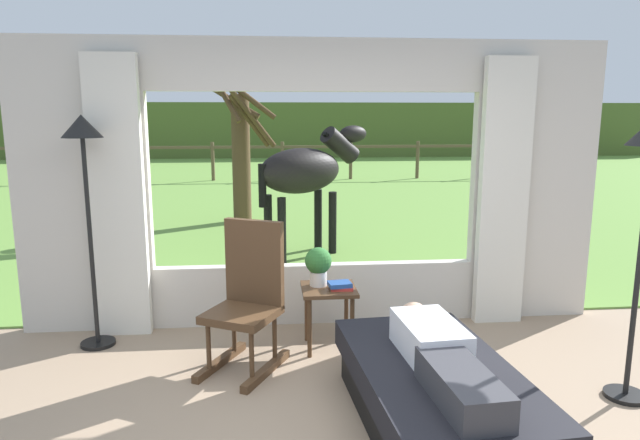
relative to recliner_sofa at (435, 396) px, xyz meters
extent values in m
cube|color=beige|center=(-2.59, 1.90, 1.06)|extent=(1.15, 0.12, 2.55)
cube|color=beige|center=(1.46, 1.90, 1.06)|extent=(1.15, 0.12, 2.55)
cube|color=beige|center=(-0.57, 1.90, 0.06)|extent=(2.90, 0.12, 0.55)
cube|color=beige|center=(-0.57, 1.90, 2.11)|extent=(2.90, 0.12, 0.45)
cube|color=silver|center=(-2.26, 1.76, 0.98)|extent=(0.44, 0.10, 2.40)
cube|color=silver|center=(1.12, 1.76, 0.98)|extent=(0.44, 0.10, 2.40)
cube|color=olive|center=(-0.57, 12.80, -0.21)|extent=(36.00, 21.68, 0.02)
cube|color=#4E622B|center=(-0.57, 22.64, 0.98)|extent=(36.00, 2.00, 2.40)
cube|color=black|center=(0.00, 0.00, -0.10)|extent=(0.95, 1.62, 0.24)
cube|color=black|center=(0.00, 0.00, 0.11)|extent=(1.03, 1.77, 0.18)
cube|color=silver|center=(0.00, 0.15, 0.31)|extent=(0.39, 0.62, 0.22)
cube|color=#333338|center=(0.00, -0.45, 0.29)|extent=(0.33, 0.70, 0.18)
sphere|color=tan|center=(0.00, 0.54, 0.31)|extent=(0.20, 0.20, 0.20)
cube|color=#4C331E|center=(-1.20, 0.93, 0.22)|extent=(0.65, 0.65, 0.06)
cube|color=#4C331E|center=(-1.11, 1.12, 0.56)|extent=(0.45, 0.28, 0.68)
cube|color=#4C331E|center=(-1.38, 1.03, -0.19)|extent=(0.37, 0.63, 0.06)
cube|color=#4C331E|center=(-1.03, 0.84, -0.19)|extent=(0.37, 0.63, 0.06)
cylinder|color=#4C331E|center=(-1.45, 0.86, 0.02)|extent=(0.04, 0.04, 0.38)
cylinder|color=#4C331E|center=(-1.13, 0.69, 0.02)|extent=(0.04, 0.04, 0.38)
cylinder|color=#4C331E|center=(-1.28, 1.18, 0.02)|extent=(0.04, 0.04, 0.38)
cylinder|color=#4C331E|center=(-0.96, 1.01, 0.02)|extent=(0.04, 0.04, 0.38)
cube|color=#4C331E|center=(-0.51, 1.29, 0.29)|extent=(0.44, 0.44, 0.03)
cylinder|color=#4C331E|center=(-0.68, 1.12, 0.03)|extent=(0.04, 0.04, 0.49)
cylinder|color=#4C331E|center=(-0.34, 1.12, 0.03)|extent=(0.04, 0.04, 0.49)
cylinder|color=#4C331E|center=(-0.68, 1.46, 0.03)|extent=(0.04, 0.04, 0.49)
cylinder|color=#4C331E|center=(-0.34, 1.46, 0.03)|extent=(0.04, 0.04, 0.49)
cylinder|color=silver|center=(-0.59, 1.35, 0.36)|extent=(0.14, 0.14, 0.12)
sphere|color=#2D6B2D|center=(-0.59, 1.35, 0.51)|extent=(0.22, 0.22, 0.22)
cube|color=#B22D28|center=(-0.42, 1.23, 0.31)|extent=(0.18, 0.15, 0.02)
cube|color=#23478C|center=(-0.43, 1.23, 0.34)|extent=(0.20, 0.17, 0.03)
cylinder|color=black|center=(-2.43, 1.52, -0.20)|extent=(0.28, 0.28, 0.03)
cylinder|color=black|center=(-2.43, 1.52, 0.64)|extent=(0.04, 0.04, 1.73)
cone|color=black|center=(-2.43, 1.52, 1.60)|extent=(0.32, 0.32, 0.18)
cylinder|color=black|center=(1.42, 0.27, -0.20)|extent=(0.28, 0.28, 0.03)
cylinder|color=black|center=(1.42, 0.27, 0.64)|extent=(0.04, 0.04, 1.71)
ellipsoid|color=black|center=(-0.56, 4.33, 0.95)|extent=(1.34, 1.15, 0.60)
cylinder|color=black|center=(0.01, 4.70, 1.26)|extent=(0.64, 0.55, 0.53)
ellipsoid|color=black|center=(0.21, 4.84, 1.41)|extent=(0.51, 0.43, 0.24)
cube|color=black|center=(-0.06, 4.66, 1.29)|extent=(0.40, 0.30, 0.32)
cylinder|color=black|center=(-1.06, 4.00, 0.80)|extent=(0.14, 0.14, 0.55)
cylinder|color=black|center=(-0.30, 4.70, 0.23)|extent=(0.11, 0.11, 0.85)
cylinder|color=black|center=(-0.12, 4.43, 0.23)|extent=(0.11, 0.11, 0.85)
cylinder|color=black|center=(-1.00, 4.24, 0.23)|extent=(0.11, 0.11, 0.85)
cylinder|color=black|center=(-0.83, 3.97, 0.23)|extent=(0.11, 0.11, 0.85)
cylinder|color=#4C3823|center=(-1.46, 6.91, 0.91)|extent=(0.32, 0.32, 2.22)
cylinder|color=#47331E|center=(-1.28, 6.58, 1.58)|extent=(0.70, 0.42, 0.89)
cylinder|color=#47331E|center=(-1.53, 6.58, 1.89)|extent=(0.89, 0.29, 0.58)
cylinder|color=#47331E|center=(-1.26, 6.49, 1.67)|extent=(0.86, 0.46, 1.08)
cylinder|color=#47331E|center=(-1.74, 6.56, 2.08)|extent=(0.70, 0.59, 1.09)
cylinder|color=#47331E|center=(-1.40, 6.44, 2.04)|extent=(1.14, 0.22, 0.89)
cylinder|color=brown|center=(-6.57, 13.34, 0.35)|extent=(0.10, 0.10, 1.10)
cylinder|color=brown|center=(-4.57, 13.34, 0.35)|extent=(0.10, 0.10, 1.10)
cylinder|color=brown|center=(-2.57, 13.34, 0.35)|extent=(0.10, 0.10, 1.10)
cylinder|color=brown|center=(-0.57, 13.34, 0.35)|extent=(0.10, 0.10, 1.10)
cylinder|color=brown|center=(1.43, 13.34, 0.35)|extent=(0.10, 0.10, 1.10)
cylinder|color=brown|center=(3.43, 13.34, 0.35)|extent=(0.10, 0.10, 1.10)
cylinder|color=brown|center=(5.43, 13.34, 0.35)|extent=(0.10, 0.10, 1.10)
cylinder|color=brown|center=(7.43, 13.34, 0.35)|extent=(0.10, 0.10, 1.10)
cube|color=brown|center=(-0.57, 13.34, 0.75)|extent=(16.00, 0.06, 0.08)
camera|label=1|loc=(-0.99, -3.10, 1.69)|focal=31.69mm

